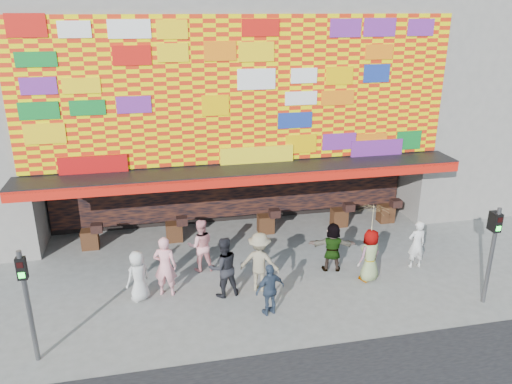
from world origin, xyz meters
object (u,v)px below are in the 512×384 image
at_px(ped_h, 417,244).
at_px(parasol, 373,218).
at_px(ped_e, 270,289).
at_px(signal_right, 493,245).
at_px(ped_d, 260,262).
at_px(ped_f, 332,247).
at_px(ped_a, 138,276).
at_px(ped_g, 370,255).
at_px(ped_b, 165,266).
at_px(ped_i, 201,245).
at_px(signal_left, 26,294).
at_px(ped_c, 224,267).

height_order(ped_h, parasol, parasol).
distance_m(ped_e, ped_h, 5.64).
relative_size(signal_right, ped_d, 1.59).
relative_size(ped_h, parasol, 0.92).
bearing_deg(ped_f, ped_a, 18.16).
distance_m(signal_right, ped_g, 3.54).
xyz_separation_m(ped_a, ped_b, (0.80, 0.13, 0.16)).
distance_m(ped_h, parasol, 2.33).
bearing_deg(parasol, ped_i, 161.08).
bearing_deg(ped_a, signal_left, 4.75).
height_order(ped_a, ped_e, ped_a).
relative_size(ped_b, ped_e, 1.22).
distance_m(ped_d, ped_e, 1.35).
distance_m(ped_h, ped_i, 7.14).
bearing_deg(ped_h, parasol, 14.17).
xyz_separation_m(ped_f, ped_i, (-4.22, 0.91, 0.06)).
bearing_deg(ped_b, ped_c, -178.57).
relative_size(signal_left, ped_h, 1.80).
height_order(ped_a, ped_h, ped_h).
bearing_deg(ped_f, ped_g, 150.76).
relative_size(ped_h, ped_i, 0.93).
relative_size(ped_a, ped_e, 1.02).
bearing_deg(parasol, ped_g, 0.00).
distance_m(ped_f, ped_h, 2.83).
xyz_separation_m(ped_c, ped_h, (6.52, 0.41, -0.11)).
bearing_deg(ped_g, signal_right, 121.84).
bearing_deg(signal_left, ped_h, 11.77).
bearing_deg(ped_b, ped_a, 24.08).
bearing_deg(ped_a, parasol, 139.53).
xyz_separation_m(ped_c, ped_d, (1.12, 0.10, 0.00)).
relative_size(signal_left, parasol, 1.66).
xyz_separation_m(signal_left, ped_a, (2.46, 2.26, -1.07)).
bearing_deg(signal_left, ped_i, 39.57).
relative_size(signal_left, ped_a, 1.90).
relative_size(ped_b, parasol, 1.05).
bearing_deg(ped_i, ped_f, 167.63).
distance_m(signal_right, ped_i, 8.81).
bearing_deg(ped_e, signal_left, -10.46).
distance_m(signal_left, parasol, 9.79).
bearing_deg(ped_e, signal_right, 155.94).
bearing_deg(ped_h, ped_d, 3.30).
distance_m(ped_a, ped_b, 0.82).
distance_m(signal_left, ped_c, 5.41).
relative_size(ped_a, ped_c, 0.84).
height_order(signal_left, ped_a, signal_left).
distance_m(signal_right, ped_h, 2.76).
relative_size(ped_b, ped_h, 1.14).
height_order(signal_right, ped_a, signal_right).
bearing_deg(ped_d, ped_i, -20.27).
bearing_deg(ped_b, ped_d, -171.37).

